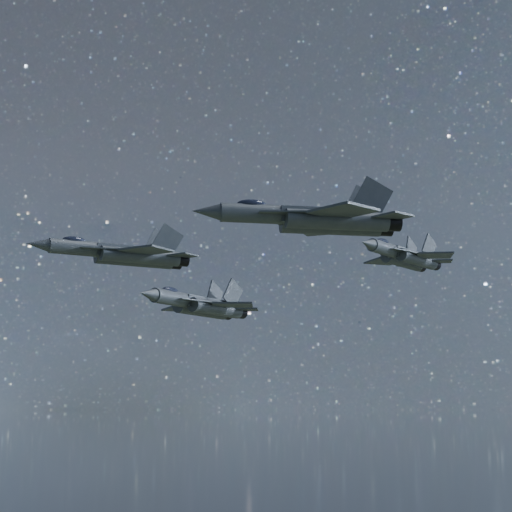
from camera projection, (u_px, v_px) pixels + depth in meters
jet_lead at (125, 254)px, 76.76m from camera, size 15.30×10.63×3.84m
jet_left at (201, 305)px, 96.72m from camera, size 18.11×12.01×4.62m
jet_right at (317, 219)px, 63.72m from camera, size 15.93×10.43×4.11m
jet_slot at (404, 256)px, 93.63m from camera, size 15.80×10.63×3.98m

